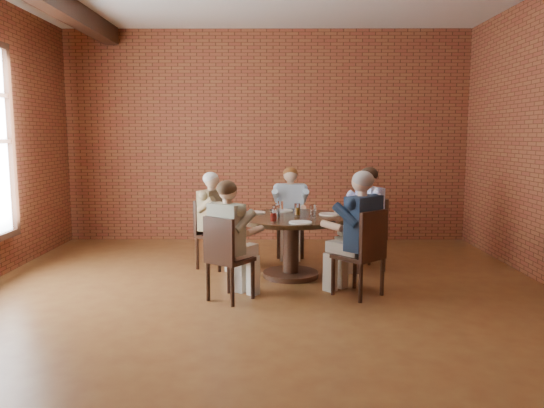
{
  "coord_description": "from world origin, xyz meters",
  "views": [
    {
      "loc": [
        0.11,
        -5.17,
        1.73
      ],
      "look_at": [
        0.09,
        1.0,
        0.92
      ],
      "focal_mm": 35.0,
      "sensor_mm": 36.0,
      "label": 1
    }
  ],
  "objects_px": {
    "chair_e": "(365,250)",
    "diner_e": "(358,234)",
    "smartphone": "(332,220)",
    "chair_a": "(371,231)",
    "diner_a": "(365,219)",
    "chair_d": "(225,255)",
    "diner_b": "(290,212)",
    "chair_c": "(209,231)",
    "dining_table": "(291,234)",
    "chair_b": "(290,221)",
    "diner_c": "(214,221)",
    "diner_d": "(230,241)"
  },
  "relations": [
    {
      "from": "chair_e",
      "to": "chair_d",
      "type": "bearing_deg",
      "value": -36.59
    },
    {
      "from": "chair_c",
      "to": "smartphone",
      "type": "distance_m",
      "value": 1.73
    },
    {
      "from": "chair_b",
      "to": "smartphone",
      "type": "bearing_deg",
      "value": -72.9
    },
    {
      "from": "diner_d",
      "to": "smartphone",
      "type": "height_order",
      "value": "diner_d"
    },
    {
      "from": "chair_c",
      "to": "diner_c",
      "type": "xyz_separation_m",
      "value": [
        0.07,
        -0.03,
        0.14
      ]
    },
    {
      "from": "chair_e",
      "to": "smartphone",
      "type": "bearing_deg",
      "value": -100.93
    },
    {
      "from": "diner_b",
      "to": "smartphone",
      "type": "bearing_deg",
      "value": -72.04
    },
    {
      "from": "chair_e",
      "to": "diner_e",
      "type": "relative_size",
      "value": 0.7
    },
    {
      "from": "chair_e",
      "to": "diner_e",
      "type": "height_order",
      "value": "diner_e"
    },
    {
      "from": "chair_e",
      "to": "smartphone",
      "type": "relative_size",
      "value": 6.95
    },
    {
      "from": "chair_c",
      "to": "chair_e",
      "type": "relative_size",
      "value": 0.94
    },
    {
      "from": "dining_table",
      "to": "diner_d",
      "type": "height_order",
      "value": "diner_d"
    },
    {
      "from": "chair_b",
      "to": "chair_e",
      "type": "distance_m",
      "value": 2.14
    },
    {
      "from": "chair_b",
      "to": "diner_a",
      "type": "bearing_deg",
      "value": -40.39
    },
    {
      "from": "dining_table",
      "to": "chair_e",
      "type": "relative_size",
      "value": 1.44
    },
    {
      "from": "diner_a",
      "to": "diner_d",
      "type": "bearing_deg",
      "value": -72.28
    },
    {
      "from": "chair_b",
      "to": "smartphone",
      "type": "distance_m",
      "value": 1.61
    },
    {
      "from": "diner_b",
      "to": "chair_e",
      "type": "distance_m",
      "value": 2.07
    },
    {
      "from": "chair_d",
      "to": "diner_e",
      "type": "bearing_deg",
      "value": -134.99
    },
    {
      "from": "smartphone",
      "to": "diner_b",
      "type": "bearing_deg",
      "value": 107.1
    },
    {
      "from": "dining_table",
      "to": "diner_a",
      "type": "xyz_separation_m",
      "value": [
        0.96,
        0.36,
        0.13
      ]
    },
    {
      "from": "chair_c",
      "to": "chair_a",
      "type": "bearing_deg",
      "value": -68.19
    },
    {
      "from": "diner_d",
      "to": "chair_b",
      "type": "bearing_deg",
      "value": -72.29
    },
    {
      "from": "chair_c",
      "to": "chair_e",
      "type": "distance_m",
      "value": 2.22
    },
    {
      "from": "dining_table",
      "to": "diner_c",
      "type": "relative_size",
      "value": 1.09
    },
    {
      "from": "dining_table",
      "to": "chair_b",
      "type": "relative_size",
      "value": 1.5
    },
    {
      "from": "diner_a",
      "to": "dining_table",
      "type": "bearing_deg",
      "value": -90.0
    },
    {
      "from": "chair_b",
      "to": "chair_d",
      "type": "bearing_deg",
      "value": -107.39
    },
    {
      "from": "diner_a",
      "to": "chair_d",
      "type": "relative_size",
      "value": 1.47
    },
    {
      "from": "chair_b",
      "to": "smartphone",
      "type": "xyz_separation_m",
      "value": [
        0.43,
        -1.53,
        0.26
      ]
    },
    {
      "from": "diner_a",
      "to": "diner_b",
      "type": "height_order",
      "value": "diner_a"
    },
    {
      "from": "diner_e",
      "to": "smartphone",
      "type": "distance_m",
      "value": 0.49
    },
    {
      "from": "chair_b",
      "to": "diner_e",
      "type": "bearing_deg",
      "value": -69.59
    },
    {
      "from": "diner_d",
      "to": "chair_e",
      "type": "distance_m",
      "value": 1.43
    },
    {
      "from": "chair_e",
      "to": "smartphone",
      "type": "height_order",
      "value": "chair_e"
    },
    {
      "from": "dining_table",
      "to": "diner_b",
      "type": "height_order",
      "value": "diner_b"
    },
    {
      "from": "diner_d",
      "to": "dining_table",
      "type": "bearing_deg",
      "value": -90.0
    },
    {
      "from": "chair_a",
      "to": "diner_c",
      "type": "relative_size",
      "value": 0.74
    },
    {
      "from": "diner_c",
      "to": "chair_e",
      "type": "relative_size",
      "value": 1.32
    },
    {
      "from": "smartphone",
      "to": "chair_a",
      "type": "bearing_deg",
      "value": 51.65
    },
    {
      "from": "diner_d",
      "to": "diner_b",
      "type": "bearing_deg",
      "value": -72.89
    },
    {
      "from": "diner_b",
      "to": "chair_d",
      "type": "height_order",
      "value": "diner_b"
    },
    {
      "from": "chair_b",
      "to": "chair_e",
      "type": "bearing_deg",
      "value": -68.64
    },
    {
      "from": "diner_b",
      "to": "diner_c",
      "type": "xyz_separation_m",
      "value": [
        -1.01,
        -0.68,
        -0.01
      ]
    },
    {
      "from": "chair_a",
      "to": "diner_a",
      "type": "relative_size",
      "value": 0.7
    },
    {
      "from": "dining_table",
      "to": "chair_c",
      "type": "xyz_separation_m",
      "value": [
        -1.05,
        0.47,
        -0.04
      ]
    },
    {
      "from": "chair_d",
      "to": "diner_d",
      "type": "bearing_deg",
      "value": -90.0
    },
    {
      "from": "chair_b",
      "to": "smartphone",
      "type": "relative_size",
      "value": 6.63
    },
    {
      "from": "chair_a",
      "to": "chair_b",
      "type": "bearing_deg",
      "value": -148.87
    },
    {
      "from": "dining_table",
      "to": "diner_d",
      "type": "bearing_deg",
      "value": -125.9
    }
  ]
}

